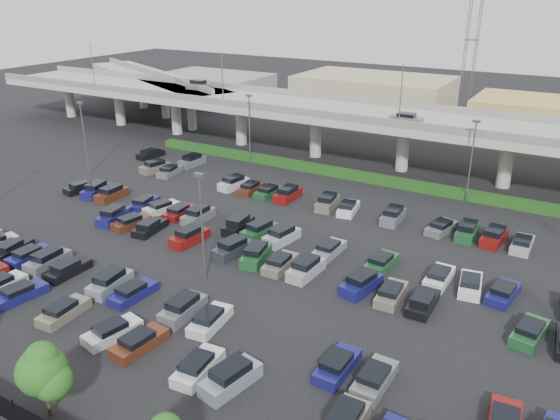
# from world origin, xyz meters

# --- Properties ---
(ground) EXTENTS (280.00, 280.00, 0.00)m
(ground) POSITION_xyz_m (0.00, 0.00, 0.00)
(ground) COLOR black
(overpass) EXTENTS (150.00, 13.00, 15.80)m
(overpass) POSITION_xyz_m (-0.21, 31.99, 6.97)
(overpass) COLOR #989890
(overpass) RESTS_ON ground
(on_ramp) EXTENTS (50.93, 30.13, 8.80)m
(on_ramp) POSITION_xyz_m (-52.10, 43.05, 6.86)
(on_ramp) COLOR #989890
(on_ramp) RESTS_ON ground
(hedge) EXTENTS (66.00, 1.60, 1.10)m
(hedge) POSITION_xyz_m (0.00, 25.00, 0.55)
(hedge) COLOR #123F13
(hedge) RESTS_ON ground
(fence) EXTENTS (70.00, 0.10, 2.00)m
(fence) POSITION_xyz_m (-0.05, -28.00, 0.90)
(fence) COLOR black
(fence) RESTS_ON ground
(tree_row) EXTENTS (65.07, 3.66, 5.94)m
(tree_row) POSITION_xyz_m (0.70, -26.53, 3.52)
(tree_row) COLOR #332316
(tree_row) RESTS_ON ground
(parked_cars) EXTENTS (62.95, 41.63, 1.67)m
(parked_cars) POSITION_xyz_m (-0.73, -3.54, 0.63)
(parked_cars) COLOR silver
(parked_cars) RESTS_ON ground
(light_poles) EXTENTS (66.90, 48.38, 10.30)m
(light_poles) POSITION_xyz_m (-4.13, 2.00, 6.24)
(light_poles) COLOR #54545A
(light_poles) RESTS_ON ground
(distant_buildings) EXTENTS (138.00, 24.00, 9.00)m
(distant_buildings) POSITION_xyz_m (12.38, 61.81, 3.74)
(distant_buildings) COLOR gray
(distant_buildings) RESTS_ON ground
(comm_tower) EXTENTS (2.40, 2.40, 30.00)m
(comm_tower) POSITION_xyz_m (4.00, 74.00, 15.61)
(comm_tower) COLOR #54545A
(comm_tower) RESTS_ON ground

